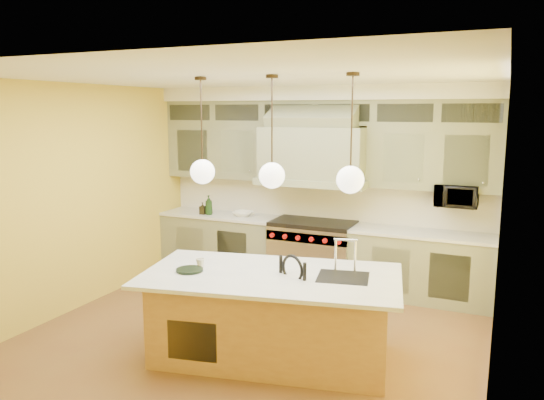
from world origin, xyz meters
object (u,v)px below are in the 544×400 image
at_px(range, 313,253).
at_px(kitchen_island, 272,314).
at_px(counter_stool, 282,305).
at_px(microwave, 456,196).

bearing_deg(range, kitchen_island, -80.38).
distance_m(range, kitchen_island, 2.43).
distance_m(range, counter_stool, 2.63).
bearing_deg(kitchen_island, range, 88.38).
bearing_deg(range, counter_stool, -77.13).
relative_size(counter_stool, microwave, 2.11).
bearing_deg(range, microwave, 3.12).
xyz_separation_m(range, counter_stool, (0.58, -2.56, 0.17)).
bearing_deg(counter_stool, range, 126.65).
bearing_deg(microwave, range, -176.88).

